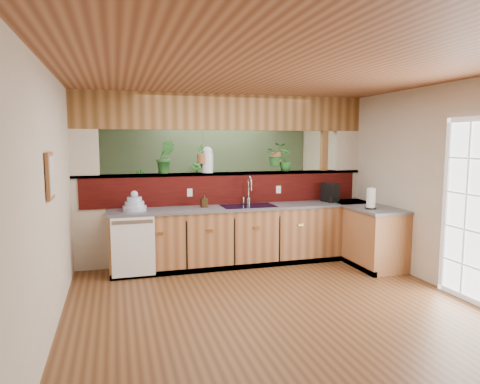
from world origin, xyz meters
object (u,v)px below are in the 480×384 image
object	(u,v)px
faucet	(249,189)
paper_towel	(371,199)
dish_stack	(135,205)
coffee_maker	(330,193)
shelving_console	(172,211)
soap_dispenser	(204,200)
glass_jar	(207,160)

from	to	relation	value
faucet	paper_towel	size ratio (longest dim) A/B	1.35
dish_stack	faucet	bearing A→B (deg)	5.44
dish_stack	paper_towel	xyz separation A→B (m)	(3.31, -0.78, 0.06)
faucet	coffee_maker	xyz separation A→B (m)	(1.34, -0.13, -0.10)
coffee_maker	shelving_console	bearing A→B (deg)	115.62
soap_dispenser	coffee_maker	size ratio (longest dim) A/B	0.67
coffee_maker	paper_towel	distance (m)	0.84
shelving_console	soap_dispenser	bearing A→B (deg)	-79.42
coffee_maker	faucet	bearing A→B (deg)	154.63
glass_jar	faucet	bearing A→B (deg)	-19.50
shelving_console	paper_towel	bearing A→B (deg)	-45.35
faucet	paper_towel	distance (m)	1.83
coffee_maker	shelving_console	distance (m)	3.25
faucet	soap_dispenser	xyz separation A→B (m)	(-0.74, -0.12, -0.13)
dish_stack	soap_dispenser	bearing A→B (deg)	2.84
dish_stack	coffee_maker	size ratio (longest dim) A/B	1.08
coffee_maker	paper_towel	xyz separation A→B (m)	(0.22, -0.81, 0.01)
shelving_console	dish_stack	bearing A→B (deg)	-104.05
glass_jar	shelving_console	size ratio (longest dim) A/B	0.30
dish_stack	paper_towel	size ratio (longest dim) A/B	1.01
soap_dispenser	coffee_maker	world-z (taller)	coffee_maker
dish_stack	paper_towel	bearing A→B (deg)	-13.26
faucet	dish_stack	distance (m)	1.76
coffee_maker	soap_dispenser	bearing A→B (deg)	159.82
glass_jar	shelving_console	bearing A→B (deg)	99.72
dish_stack	soap_dispenser	distance (m)	1.01
coffee_maker	glass_jar	distance (m)	2.06
coffee_maker	dish_stack	bearing A→B (deg)	160.89
paper_towel	glass_jar	size ratio (longest dim) A/B	0.81
dish_stack	soap_dispenser	size ratio (longest dim) A/B	1.61
glass_jar	shelving_console	xyz separation A→B (m)	(-0.33, 1.90, -1.09)
soap_dispenser	paper_towel	xyz separation A→B (m)	(2.30, -0.83, 0.04)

